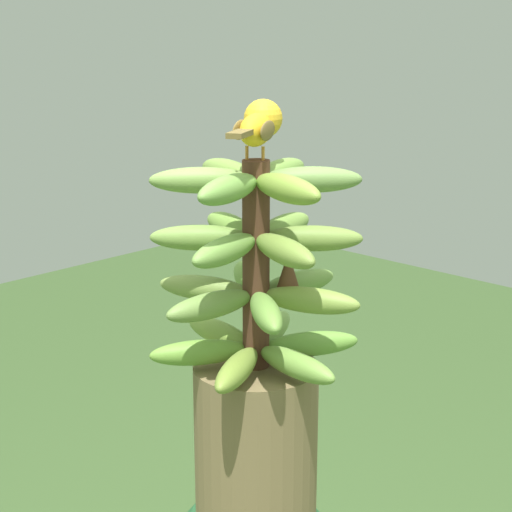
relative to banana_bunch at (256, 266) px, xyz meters
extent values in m
cylinder|color=#4C2D1E|center=(0.00, 0.00, 0.00)|extent=(0.04, 0.04, 0.33)
ellipsoid|color=#78A249|center=(-0.04, 0.08, -0.13)|extent=(0.10, 0.16, 0.04)
ellipsoid|color=olive|center=(-0.09, 0.01, -0.13)|extent=(0.16, 0.05, 0.04)
ellipsoid|color=#6D9F3A|center=(-0.05, -0.08, -0.13)|extent=(0.12, 0.15, 0.04)
ellipsoid|color=olive|center=(0.04, -0.08, -0.13)|extent=(0.10, 0.16, 0.04)
ellipsoid|color=#749F43|center=(0.09, -0.01, -0.13)|extent=(0.16, 0.05, 0.04)
ellipsoid|color=#6CA13E|center=(0.05, 0.07, -0.13)|extent=(0.12, 0.15, 0.04)
ellipsoid|color=olive|center=(0.01, 0.09, -0.04)|extent=(0.06, 0.16, 0.04)
ellipsoid|color=#73A140|center=(-0.07, 0.05, -0.04)|extent=(0.15, 0.13, 0.04)
ellipsoid|color=olive|center=(-0.08, -0.04, -0.04)|extent=(0.16, 0.10, 0.04)
ellipsoid|color=olive|center=(-0.01, -0.09, -0.04)|extent=(0.06, 0.16, 0.04)
ellipsoid|color=#6D9941|center=(0.07, -0.05, -0.04)|extent=(0.15, 0.13, 0.04)
ellipsoid|color=olive|center=(0.08, 0.03, -0.04)|extent=(0.16, 0.10, 0.04)
ellipsoid|color=#75A141|center=(-0.08, 0.03, 0.05)|extent=(0.16, 0.09, 0.04)
ellipsoid|color=olive|center=(-0.06, -0.06, 0.05)|extent=(0.14, 0.13, 0.04)
ellipsoid|color=#709B45|center=(0.02, -0.08, 0.05)|extent=(0.07, 0.16, 0.04)
ellipsoid|color=olive|center=(0.08, -0.03, 0.05)|extent=(0.16, 0.09, 0.04)
ellipsoid|color=olive|center=(0.06, 0.06, 0.05)|extent=(0.14, 0.13, 0.04)
ellipsoid|color=#789E44|center=(-0.02, 0.08, 0.05)|extent=(0.07, 0.16, 0.04)
ellipsoid|color=#6E9E45|center=(0.02, -0.08, 0.14)|extent=(0.08, 0.16, 0.04)
ellipsoid|color=olive|center=(0.08, -0.02, 0.14)|extent=(0.16, 0.08, 0.04)
ellipsoid|color=#6D9248|center=(0.06, 0.06, 0.14)|extent=(0.14, 0.14, 0.04)
ellipsoid|color=olive|center=(-0.02, 0.08, 0.14)|extent=(0.08, 0.16, 0.04)
ellipsoid|color=olive|center=(-0.08, 0.02, 0.14)|extent=(0.16, 0.08, 0.04)
ellipsoid|color=#789D4A|center=(-0.06, -0.06, 0.14)|extent=(0.14, 0.14, 0.04)
cone|color=brown|center=(0.04, 0.03, -0.01)|extent=(0.04, 0.04, 0.06)
cylinder|color=#C68933|center=(0.01, 0.01, 0.18)|extent=(0.01, 0.01, 0.02)
cylinder|color=#C68933|center=(-0.01, -0.01, 0.18)|extent=(0.01, 0.01, 0.02)
ellipsoid|color=gold|center=(0.00, 0.00, 0.21)|extent=(0.08, 0.10, 0.05)
ellipsoid|color=brown|center=(0.02, 0.00, 0.21)|extent=(0.04, 0.07, 0.03)
ellipsoid|color=brown|center=(-0.02, -0.01, 0.21)|extent=(0.04, 0.07, 0.03)
cube|color=brown|center=(0.03, -0.07, 0.21)|extent=(0.05, 0.06, 0.01)
sphere|color=gold|center=(-0.02, 0.04, 0.22)|extent=(0.06, 0.06, 0.06)
sphere|color=black|center=(-0.05, 0.03, 0.23)|extent=(0.01, 0.01, 0.01)
cone|color=orange|center=(-0.04, 0.07, 0.22)|extent=(0.03, 0.03, 0.02)
camera|label=1|loc=(0.85, -0.89, 0.35)|focal=58.44mm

